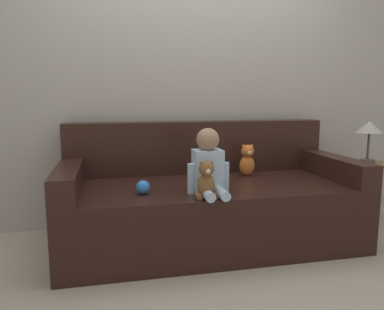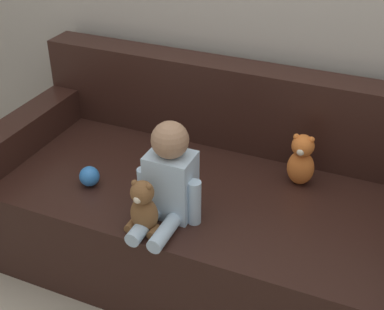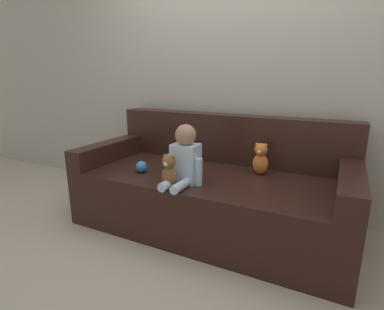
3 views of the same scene
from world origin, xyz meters
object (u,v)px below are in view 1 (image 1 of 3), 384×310
object	(u,v)px
teddy_bear_brown	(206,181)
side_table	(368,148)
person_baby	(208,166)
plush_toy_side	(247,160)
toy_ball	(143,187)
couch	(208,201)

from	to	relation	value
teddy_bear_brown	side_table	world-z (taller)	side_table
person_baby	side_table	distance (m)	1.58
person_baby	side_table	size ratio (longest dim) A/B	0.48
person_baby	plush_toy_side	xyz separation A→B (m)	(0.45, 0.45, -0.05)
teddy_bear_brown	toy_ball	bearing A→B (deg)	153.73
person_baby	teddy_bear_brown	distance (m)	0.16
toy_ball	plush_toy_side	bearing A→B (deg)	24.15
couch	person_baby	world-z (taller)	person_baby
couch	side_table	size ratio (longest dim) A/B	2.41
person_baby	teddy_bear_brown	world-z (taller)	person_baby
toy_ball	teddy_bear_brown	bearing A→B (deg)	-26.27
teddy_bear_brown	plush_toy_side	bearing A→B (deg)	49.58
toy_ball	person_baby	bearing A→B (deg)	-7.22
couch	person_baby	distance (m)	0.48
plush_toy_side	toy_ball	xyz separation A→B (m)	(-0.88, -0.39, -0.08)
person_baby	teddy_bear_brown	xyz separation A→B (m)	(-0.05, -0.13, -0.07)
side_table	person_baby	bearing A→B (deg)	-164.99
teddy_bear_brown	plush_toy_side	size ratio (longest dim) A/B	0.94
plush_toy_side	couch	bearing A→B (deg)	-162.42
toy_ball	side_table	bearing A→B (deg)	10.28
person_baby	toy_ball	distance (m)	0.45
couch	side_table	xyz separation A→B (m)	(1.44, 0.08, 0.36)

